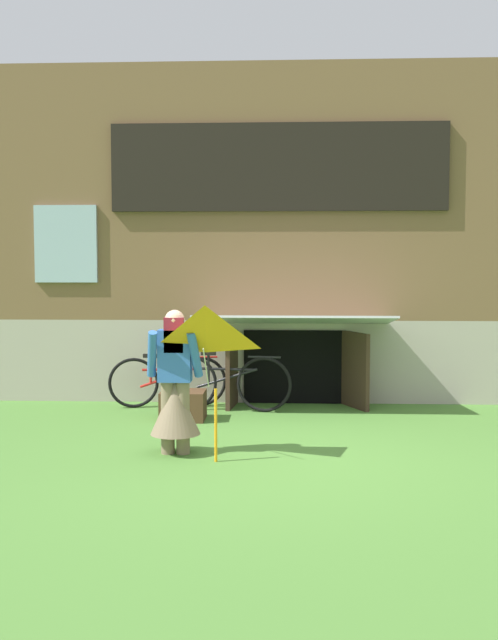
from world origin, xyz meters
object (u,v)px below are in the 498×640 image
person (175,394)px  kite (205,344)px  bicycle_black (227,382)px  wooden_crate (183,405)px  bicycle_red (168,381)px

person → kite: size_ratio=1.01×
person → bicycle_black: bearing=70.2°
person → wooden_crate: person is taller
person → bicycle_red: 2.62m
bicycle_black → wooden_crate: 0.82m
person → wooden_crate: size_ratio=2.69×
person → kite: (0.37, -0.51, 0.57)m
person → bicycle_black: person is taller
bicycle_black → bicycle_red: 0.88m
bicycle_black → bicycle_red: size_ratio=1.09×
wooden_crate → person: bearing=-84.9°
wooden_crate → bicycle_red: bearing=111.3°
bicycle_black → wooden_crate: size_ratio=3.15×
kite → wooden_crate: 2.49m
person → bicycle_black: 2.36m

